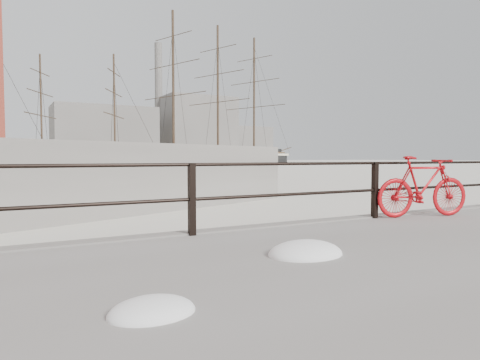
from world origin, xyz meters
name	(u,v)px	position (x,y,z in m)	size (l,w,h in m)	color
bicycle	(423,187)	(-2.62, -0.47, 0.90)	(1.83, 0.27, 1.11)	#B90C12
barque_black	(218,163)	(38.45, 92.31, 0.00)	(64.14, 20.99, 36.01)	black
schooner_mid	(79,166)	(2.32, 74.26, 0.00)	(28.31, 11.98, 20.42)	beige
industrial_west	(104,135)	(20.00, 140.00, 9.00)	(32.00, 18.00, 18.00)	gray
industrial_mid	(196,130)	(55.00, 145.00, 12.00)	(26.00, 20.00, 24.00)	gray
industrial_east	(243,144)	(78.00, 150.00, 7.00)	(20.00, 16.00, 14.00)	gray
smokestack	(159,103)	(42.00, 150.00, 22.00)	(2.80, 2.80, 44.00)	gray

